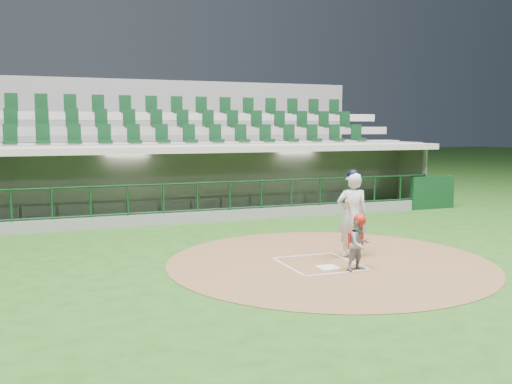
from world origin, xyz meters
The scene contains 8 objects.
ground centered at (0.00, 0.00, 0.00)m, with size 120.00×120.00×0.00m, color #1F4914.
dirt_circle centered at (0.30, -0.20, 0.01)m, with size 7.20×7.20×0.01m, color brown.
home_plate centered at (0.00, -0.70, 0.02)m, with size 0.43×0.43×0.02m, color silver.
batter_box_chalk centered at (0.00, -0.30, 0.02)m, with size 1.55×1.80×0.01m.
dugout_structure centered at (0.12, 7.83, 0.96)m, with size 16.40×3.70×3.00m.
seating_deck centered at (0.00, 10.91, 1.42)m, with size 17.00×6.72×5.15m.
batter centered at (1.00, 0.05, 1.02)m, with size 0.94×0.96×2.03m.
catcher centered at (0.51, -1.09, 0.60)m, with size 0.61×0.51×1.19m.
Camera 1 is at (-5.62, -11.20, 2.97)m, focal length 40.00 mm.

